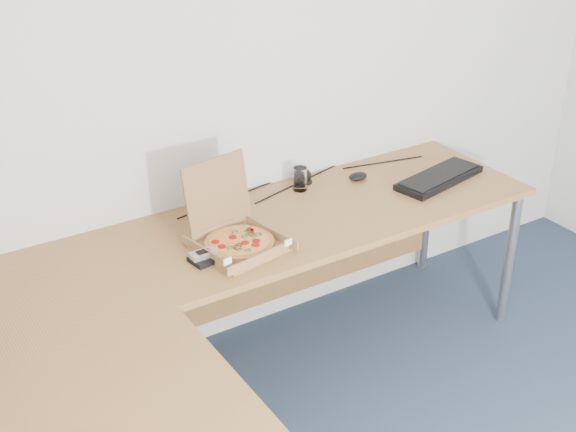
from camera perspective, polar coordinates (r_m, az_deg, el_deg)
desk at (r=2.81m, az=-3.15°, el=-6.48°), size 2.50×2.20×0.73m
pizza_box at (r=3.09m, az=-3.74°, el=-1.59°), size 0.31×0.36×0.31m
drinking_glass at (r=3.54m, az=0.89°, el=2.73°), size 0.06×0.06×0.11m
keyboard at (r=3.72m, az=10.96°, el=2.74°), size 0.50×0.26×0.03m
mouse at (r=3.68m, az=5.12°, el=2.90°), size 0.10×0.07×0.03m
wallet at (r=3.02m, az=-6.07°, el=-3.14°), size 0.12×0.11×0.02m
phone at (r=3.01m, az=-6.19°, el=-2.77°), size 0.11×0.06×0.02m
dome_speaker at (r=3.63m, az=1.11°, el=3.02°), size 0.09×0.09×0.07m
cable_bundle at (r=3.63m, az=0.80°, el=2.45°), size 0.64×0.13×0.01m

